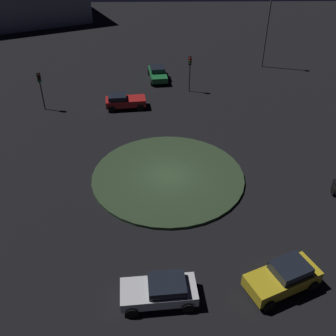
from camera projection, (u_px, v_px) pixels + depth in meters
The scene contains 9 objects.
ground_plane at pixel (168, 177), 29.22m from camera, with size 120.19×120.19×0.00m, color black.
roundabout_island at pixel (168, 176), 29.16m from camera, with size 11.45×11.45×0.21m, color #2D4228.
car_green at pixel (158, 73), 44.50m from camera, with size 4.56×2.45×1.45m.
car_white at pixel (161, 290), 19.93m from camera, with size 2.24×4.08×1.37m.
car_red at pixel (124, 101), 38.40m from camera, with size 2.32×4.09×1.45m.
car_yellow at pixel (284, 277), 20.51m from camera, with size 3.22×4.36×1.60m.
traffic_light_southwest at pixel (40, 84), 37.02m from camera, with size 0.39×0.39×3.80m.
traffic_light_west at pixel (190, 67), 40.57m from camera, with size 0.38×0.33×3.88m.
streetlamp_northwest at pixel (269, 14), 44.71m from camera, with size 0.55×0.55×9.69m.
Camera 1 is at (23.51, -0.45, 17.35)m, focal length 41.28 mm.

